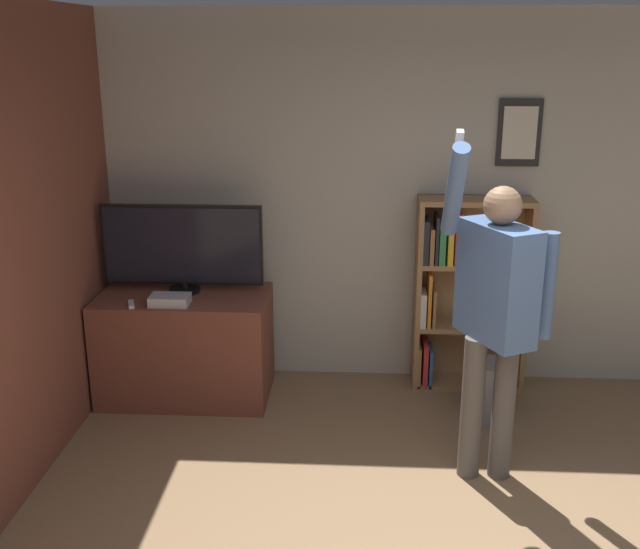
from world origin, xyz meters
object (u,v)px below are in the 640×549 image
at_px(game_console, 170,300).
at_px(person, 495,306).
at_px(television, 182,247).
at_px(waste_bin, 492,391).
at_px(bookshelf, 461,290).

xyz_separation_m(game_console, person, (2.03, -0.75, 0.27)).
bearing_deg(person, television, -144.28).
bearing_deg(waste_bin, bookshelf, 107.97).
xyz_separation_m(television, person, (2.00, -1.02, -0.03)).
relative_size(television, person, 0.55).
distance_m(game_console, waste_bin, 2.26).
xyz_separation_m(bookshelf, person, (0.02, -1.24, 0.33)).
bearing_deg(game_console, television, 82.12).
bearing_deg(television, bookshelf, 6.38).
height_order(game_console, waste_bin, game_console).
distance_m(game_console, bookshelf, 2.07).
bearing_deg(person, bookshelf, 153.83).
bearing_deg(game_console, bookshelf, 13.78).
height_order(television, waste_bin, television).
height_order(game_console, bookshelf, bookshelf).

